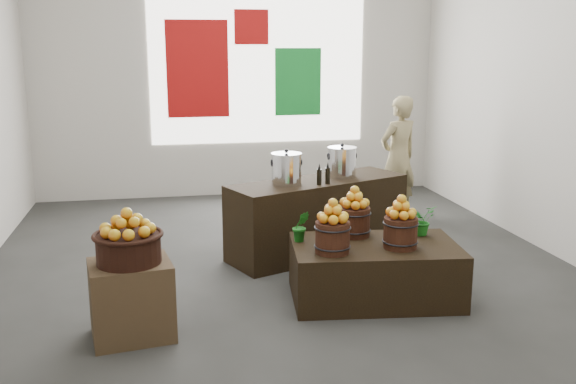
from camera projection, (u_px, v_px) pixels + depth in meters
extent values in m
plane|color=#323330|center=(282.00, 269.00, 6.56)|extent=(7.00, 7.00, 0.00)
cube|color=#BBB7AD|center=(238.00, 62.00, 9.47)|extent=(6.00, 0.04, 4.00)
cube|color=white|center=(258.00, 62.00, 9.50)|extent=(3.20, 0.02, 2.40)
cube|color=#9C0C0C|center=(197.00, 69.00, 9.35)|extent=(0.90, 0.04, 1.40)
cube|color=#137D2A|center=(298.00, 82.00, 9.67)|extent=(0.70, 0.04, 1.00)
cube|color=#9C0C0C|center=(251.00, 27.00, 9.36)|extent=(0.50, 0.04, 0.50)
cube|color=#513B25|center=(132.00, 300.00, 4.97)|extent=(0.68, 0.59, 0.61)
cylinder|color=black|center=(129.00, 249.00, 4.88)|extent=(0.49, 0.49, 0.22)
cube|color=black|center=(375.00, 271.00, 5.75)|extent=(1.56, 1.07, 0.51)
cylinder|color=#391A0F|center=(332.00, 237.00, 5.43)|extent=(0.29, 0.29, 0.27)
cylinder|color=#391A0F|center=(400.00, 233.00, 5.57)|extent=(0.29, 0.29, 0.27)
cylinder|color=#391A0F|center=(354.00, 222.00, 5.92)|extent=(0.29, 0.29, 0.27)
imported|color=#146016|center=(421.00, 220.00, 5.95)|extent=(0.32, 0.30, 0.28)
imported|color=#146016|center=(301.00, 226.00, 5.75)|extent=(0.16, 0.13, 0.28)
cube|color=black|center=(318.00, 217.00, 6.98)|extent=(2.10, 1.36, 0.82)
cylinder|color=silver|center=(286.00, 170.00, 6.63)|extent=(0.31, 0.31, 0.31)
cylinder|color=silver|center=(342.00, 163.00, 7.03)|extent=(0.31, 0.31, 0.31)
imported|color=#908258|center=(398.00, 157.00, 8.42)|extent=(0.69, 0.58, 1.61)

